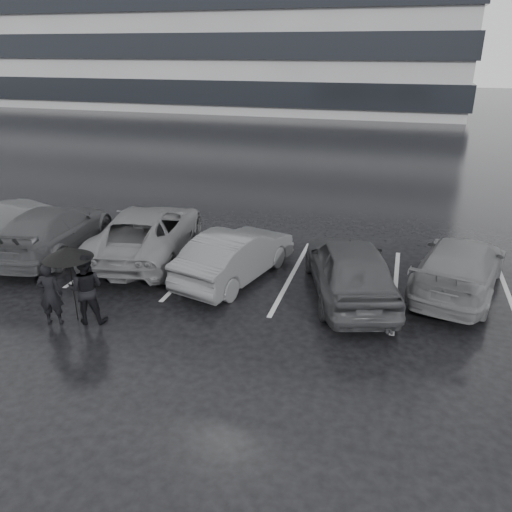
{
  "coord_description": "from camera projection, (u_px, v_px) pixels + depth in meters",
  "views": [
    {
      "loc": [
        3.19,
        -9.91,
        5.86
      ],
      "look_at": [
        -0.01,
        1.0,
        1.1
      ],
      "focal_mm": 35.0,
      "sensor_mm": 36.0,
      "label": 1
    }
  ],
  "objects": [
    {
      "name": "car_east",
      "position": [
        460.0,
        266.0,
        12.82
      ],
      "size": [
        2.96,
        5.0,
        1.36
      ],
      "primitive_type": "imported",
      "rotation": [
        0.0,
        0.0,
        2.9
      ],
      "color": "#48484B",
      "rests_on": "ground"
    },
    {
      "name": "car_main",
      "position": [
        350.0,
        268.0,
        12.48
      ],
      "size": [
        3.1,
        4.87,
        1.54
      ],
      "primitive_type": "imported",
      "rotation": [
        0.0,
        0.0,
        3.45
      ],
      "color": "black",
      "rests_on": "ground"
    },
    {
      "name": "pedestrian_right",
      "position": [
        86.0,
        289.0,
        11.25
      ],
      "size": [
        0.96,
        0.84,
        1.67
      ],
      "primitive_type": "imported",
      "rotation": [
        0.0,
        0.0,
        3.43
      ],
      "color": "black",
      "rests_on": "ground"
    },
    {
      "name": "umbrella",
      "position": [
        67.0,
        252.0,
        10.98
      ],
      "size": [
        1.1,
        1.1,
        1.86
      ],
      "color": "black",
      "rests_on": "ground"
    },
    {
      "name": "pedestrian_left",
      "position": [
        50.0,
        294.0,
        11.2
      ],
      "size": [
        0.63,
        0.51,
        1.49
      ],
      "primitive_type": "imported",
      "rotation": [
        0.0,
        0.0,
        3.46
      ],
      "color": "black",
      "rests_on": "ground"
    },
    {
      "name": "car_west_c",
      "position": [
        54.0,
        230.0,
        15.23
      ],
      "size": [
        2.68,
        5.17,
        1.43
      ],
      "primitive_type": "imported",
      "rotation": [
        0.0,
        0.0,
        3.28
      ],
      "color": "black",
      "rests_on": "ground"
    },
    {
      "name": "stall_stripes",
      "position": [
        244.0,
        269.0,
        14.28
      ],
      "size": [
        19.72,
        5.0,
        0.0
      ],
      "color": "#B7B7BA",
      "rests_on": "ground"
    },
    {
      "name": "car_west_a",
      "position": [
        236.0,
        255.0,
        13.5
      ],
      "size": [
        2.44,
        4.38,
        1.37
      ],
      "primitive_type": "imported",
      "rotation": [
        0.0,
        0.0,
        2.89
      ],
      "color": "#313133",
      "rests_on": "ground"
    },
    {
      "name": "car_west_b",
      "position": [
        147.0,
        232.0,
        14.97
      ],
      "size": [
        3.45,
        5.76,
        1.5
      ],
      "primitive_type": "imported",
      "rotation": [
        0.0,
        0.0,
        3.33
      ],
      "color": "#48484B",
      "rests_on": "ground"
    },
    {
      "name": "ground",
      "position": [
        245.0,
        314.0,
        11.86
      ],
      "size": [
        160.0,
        160.0,
        0.0
      ],
      "primitive_type": "plane",
      "color": "black",
      "rests_on": "ground"
    }
  ]
}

